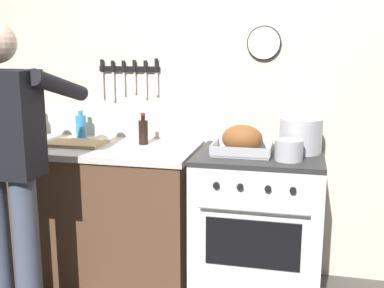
% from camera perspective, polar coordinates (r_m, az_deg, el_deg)
% --- Properties ---
extents(wall_back, '(6.00, 0.13, 2.60)m').
position_cam_1_polar(wall_back, '(3.22, 4.97, 7.45)').
color(wall_back, beige).
rests_on(wall_back, ground).
extents(counter_block, '(2.03, 0.65, 0.90)m').
position_cam_1_polar(counter_block, '(3.45, -16.70, -7.06)').
color(counter_block, brown).
rests_on(counter_block, ground).
extents(stove, '(0.76, 0.67, 0.90)m').
position_cam_1_polar(stove, '(3.03, 7.87, -9.45)').
color(stove, white).
rests_on(stove, ground).
extents(person_cook, '(0.51, 0.63, 1.66)m').
position_cam_1_polar(person_cook, '(2.73, -21.25, -1.56)').
color(person_cook, '#4C566B').
rests_on(person_cook, ground).
extents(roasting_pan, '(0.35, 0.26, 0.18)m').
position_cam_1_polar(roasting_pan, '(2.85, 6.04, 0.35)').
color(roasting_pan, '#B7B7BC').
rests_on(roasting_pan, stove).
extents(stock_pot, '(0.26, 0.26, 0.21)m').
position_cam_1_polar(stock_pot, '(2.96, 12.90, 1.01)').
color(stock_pot, '#B7B7BC').
rests_on(stock_pot, stove).
extents(saucepan, '(0.16, 0.16, 0.12)m').
position_cam_1_polar(saucepan, '(2.75, 11.54, -0.71)').
color(saucepan, '#B7B7BC').
rests_on(saucepan, stove).
extents(cutting_board, '(0.36, 0.24, 0.02)m').
position_cam_1_polar(cutting_board, '(3.21, -13.58, 0.09)').
color(cutting_board, tan).
rests_on(cutting_board, counter_block).
extents(bottle_olive_oil, '(0.06, 0.06, 0.31)m').
position_cam_1_polar(bottle_olive_oil, '(3.49, -19.25, 2.69)').
color(bottle_olive_oil, '#385623').
rests_on(bottle_olive_oil, counter_block).
extents(bottle_dish_soap, '(0.07, 0.07, 0.21)m').
position_cam_1_polar(bottle_dish_soap, '(3.41, -13.17, 2.13)').
color(bottle_dish_soap, '#338CCC').
rests_on(bottle_dish_soap, counter_block).
extents(bottle_soy_sauce, '(0.06, 0.06, 0.21)m').
position_cam_1_polar(bottle_soy_sauce, '(3.14, -5.87, 1.52)').
color(bottle_soy_sauce, black).
rests_on(bottle_soy_sauce, counter_block).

